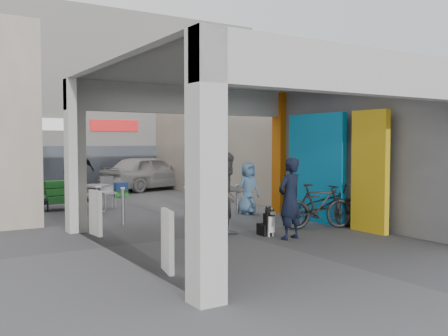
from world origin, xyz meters
TOP-DOWN VIEW (x-y plane):
  - ground at (0.00, 0.00)m, footprint 90.00×90.00m
  - arcade_canopy at (0.54, -0.82)m, footprint 6.40×6.45m
  - far_building at (-0.00, 13.99)m, footprint 18.00×4.08m
  - plaza_bldg_right at (4.50, 7.50)m, footprint 2.00×9.00m
  - bollard_left at (-1.73, 2.38)m, footprint 0.09×0.09m
  - bollard_center at (0.12, 2.54)m, footprint 0.09×0.09m
  - bollard_right at (1.74, 2.43)m, footprint 0.09×0.09m
  - advert_board_near at (-2.75, -2.33)m, footprint 0.19×0.55m
  - advert_board_far at (-2.75, 1.35)m, footprint 0.14×0.55m
  - cafe_set at (-1.70, 5.24)m, footprint 1.62×1.30m
  - produce_stand at (-2.25, 6.03)m, footprint 1.34×0.72m
  - crate_stack at (0.41, 8.28)m, footprint 0.47×0.37m
  - border_collie at (0.45, -0.71)m, footprint 0.25×0.49m
  - man_with_dog at (0.63, -1.27)m, footprint 0.71×0.54m
  - man_back_turned at (-0.26, -0.21)m, footprint 0.97×0.80m
  - man_elderly at (1.99, 2.25)m, footprint 0.80×0.59m
  - man_crates at (-0.90, 9.15)m, footprint 1.20×0.60m
  - bicycle_front at (2.17, -0.58)m, footprint 2.18×1.32m
  - bicycle_rear at (2.03, -0.64)m, footprint 1.87×1.09m
  - white_van at (2.55, 10.57)m, footprint 4.71×2.95m

SIDE VIEW (x-z plane):
  - ground at x=0.00m, z-range 0.00..0.00m
  - border_collie at x=0.45m, z-range -0.07..0.61m
  - crate_stack at x=0.41m, z-range 0.00..0.56m
  - cafe_set at x=-1.70m, z-range -0.14..0.83m
  - produce_stand at x=-2.25m, z-range -0.09..0.79m
  - bollard_right at x=1.74m, z-range 0.00..0.84m
  - bollard_center at x=0.12m, z-range 0.00..0.84m
  - bollard_left at x=-1.73m, z-range 0.00..0.92m
  - advert_board_near at x=-2.75m, z-range 0.01..1.01m
  - advert_board_far at x=-2.75m, z-range 0.01..1.01m
  - bicycle_front at x=2.17m, z-range 0.00..1.08m
  - bicycle_rear at x=2.03m, z-range 0.00..1.08m
  - man_elderly at x=1.99m, z-range 0.00..1.49m
  - white_van at x=2.55m, z-range 0.00..1.49m
  - man_with_dog at x=0.63m, z-range 0.00..1.74m
  - man_back_turned at x=-0.26m, z-range 0.00..1.84m
  - man_crates at x=-0.90m, z-range 0.00..1.97m
  - arcade_canopy at x=0.54m, z-range -0.90..5.50m
  - plaza_bldg_right at x=4.50m, z-range 0.00..5.00m
  - far_building at x=0.00m, z-range -0.01..7.99m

